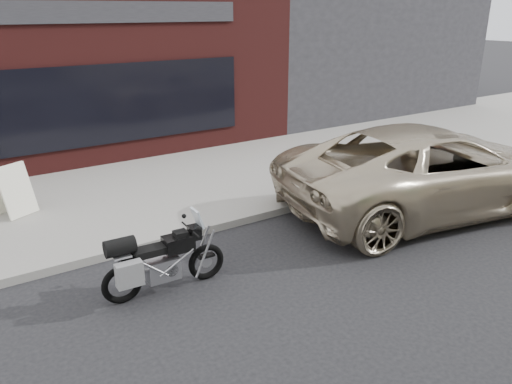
{
  "coord_description": "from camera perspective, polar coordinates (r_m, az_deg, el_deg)",
  "views": [
    {
      "loc": [
        -4.46,
        -3.6,
        3.98
      ],
      "look_at": [
        0.19,
        3.5,
        0.85
      ],
      "focal_mm": 35.0,
      "sensor_mm": 36.0,
      "label": 1
    }
  ],
  "objects": [
    {
      "name": "ground",
      "position": [
        6.98,
        15.13,
        -15.34
      ],
      "size": [
        120.0,
        120.0,
        0.0
      ],
      "primitive_type": "plane",
      "color": "black",
      "rests_on": "ground"
    },
    {
      "name": "storefront",
      "position": [
        17.84,
        -25.83,
        12.73
      ],
      "size": [
        14.0,
        10.07,
        4.5
      ],
      "color": "#4C1A18",
      "rests_on": "ground"
    },
    {
      "name": "sandwich_sign",
      "position": [
        10.85,
        -26.07,
        0.26
      ],
      "size": [
        0.82,
        0.8,
        1.01
      ],
      "rotation": [
        0.0,
        0.0,
        0.47
      ],
      "color": "white",
      "rests_on": "near_sidewalk"
    },
    {
      "name": "motorcycle",
      "position": [
        7.46,
        -11.23,
        -7.8
      ],
      "size": [
        1.91,
        0.62,
        1.21
      ],
      "rotation": [
        0.0,
        0.0,
        -0.04
      ],
      "color": "black",
      "rests_on": "ground"
    },
    {
      "name": "minivan",
      "position": [
        10.85,
        19.3,
        2.49
      ],
      "size": [
        6.78,
        4.01,
        1.77
      ],
      "primitive_type": "imported",
      "rotation": [
        0.0,
        0.0,
        1.39
      ],
      "color": "#BFAF94",
      "rests_on": "ground"
    },
    {
      "name": "near_sidewalk",
      "position": [
        12.15,
        -9.86,
        1.18
      ],
      "size": [
        44.0,
        6.0,
        0.15
      ],
      "primitive_type": "cube",
      "color": "gray",
      "rests_on": "ground"
    },
    {
      "name": "neighbour_building",
      "position": [
        22.8,
        6.47,
        17.65
      ],
      "size": [
        10.0,
        10.0,
        6.0
      ],
      "primitive_type": "cube",
      "color": "#27262B",
      "rests_on": "ground"
    }
  ]
}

